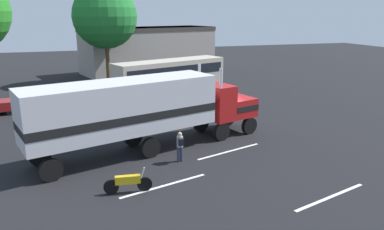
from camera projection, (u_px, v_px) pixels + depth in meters
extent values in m
plane|color=black|center=(219.00, 132.00, 24.50)|extent=(120.00, 120.00, 0.00)
cube|color=silver|center=(229.00, 151.00, 21.06)|extent=(4.26, 1.42, 0.01)
cube|color=silver|center=(164.00, 186.00, 16.88)|extent=(4.29, 1.31, 0.01)
cube|color=silver|center=(331.00, 197.00, 15.85)|extent=(4.29, 1.31, 0.01)
cube|color=#B21919|center=(235.00, 106.00, 24.43)|extent=(2.43, 2.90, 1.20)
cube|color=#B21919|center=(216.00, 101.00, 23.43)|extent=(2.05, 2.79, 2.20)
cube|color=silver|center=(246.00, 104.00, 24.94)|extent=(0.67, 2.04, 1.08)
cube|color=black|center=(235.00, 105.00, 24.42)|extent=(2.44, 2.94, 0.36)
cylinder|color=silver|center=(199.00, 90.00, 23.85)|extent=(0.18, 0.18, 3.40)
cylinder|color=silver|center=(220.00, 96.00, 22.10)|extent=(0.18, 0.18, 3.40)
cube|color=silver|center=(123.00, 107.00, 19.83)|extent=(10.81, 5.44, 2.80)
cube|color=black|center=(123.00, 114.00, 19.95)|extent=(10.82, 5.48, 0.44)
cylinder|color=silver|center=(209.00, 115.00, 25.03)|extent=(1.43, 0.98, 0.64)
cylinder|color=black|center=(228.00, 118.00, 25.78)|extent=(1.14, 0.60, 1.10)
cylinder|color=black|center=(249.00, 126.00, 24.03)|extent=(1.14, 0.60, 1.10)
cylinder|color=black|center=(201.00, 123.00, 24.53)|extent=(1.14, 0.60, 1.10)
cylinder|color=black|center=(222.00, 132.00, 22.78)|extent=(1.14, 0.60, 1.10)
cylinder|color=black|center=(133.00, 137.00, 21.84)|extent=(1.14, 0.60, 1.10)
cylinder|color=black|center=(150.00, 148.00, 20.09)|extent=(1.14, 0.60, 1.10)
cylinder|color=black|center=(40.00, 156.00, 18.99)|extent=(1.14, 0.60, 1.10)
cylinder|color=black|center=(51.00, 170.00, 17.24)|extent=(1.14, 0.60, 1.10)
cylinder|color=#2D3347|center=(179.00, 154.00, 19.55)|extent=(0.18, 0.18, 0.82)
cylinder|color=#2D3347|center=(181.00, 154.00, 19.60)|extent=(0.18, 0.18, 0.82)
cylinder|color=gray|center=(180.00, 142.00, 19.39)|extent=(0.34, 0.34, 0.58)
sphere|color=tan|center=(180.00, 134.00, 19.28)|extent=(0.23, 0.23, 0.23)
cube|color=black|center=(181.00, 142.00, 19.20)|extent=(0.27, 0.17, 0.36)
cube|color=#BFB29E|center=(170.00, 76.00, 34.57)|extent=(11.22, 6.09, 2.90)
cube|color=black|center=(170.00, 69.00, 34.41)|extent=(10.61, 5.90, 0.90)
cylinder|color=black|center=(197.00, 84.00, 38.23)|extent=(1.04, 0.60, 1.00)
cylinder|color=black|center=(211.00, 88.00, 36.51)|extent=(1.04, 0.60, 1.00)
cylinder|color=black|center=(130.00, 94.00, 33.64)|extent=(1.04, 0.60, 1.00)
cylinder|color=black|center=(143.00, 98.00, 31.92)|extent=(1.04, 0.60, 1.00)
cylinder|color=black|center=(10.00, 107.00, 29.83)|extent=(0.67, 0.31, 0.64)
cylinder|color=black|center=(10.00, 111.00, 28.49)|extent=(0.67, 0.31, 0.64)
cylinder|color=black|center=(145.00, 184.00, 16.32)|extent=(0.67, 0.18, 0.66)
cylinder|color=black|center=(111.00, 187.00, 16.05)|extent=(0.67, 0.18, 0.66)
cube|color=gold|center=(128.00, 180.00, 16.11)|extent=(1.12, 0.37, 0.36)
cylinder|color=silver|center=(142.00, 175.00, 16.18)|extent=(0.29, 0.10, 0.69)
cylinder|color=brown|center=(108.00, 61.00, 41.58)|extent=(0.44, 0.44, 4.80)
sphere|color=#1F722C|center=(105.00, 16.00, 40.28)|extent=(7.02, 7.02, 7.02)
cube|color=#9E938C|center=(149.00, 49.00, 49.32)|extent=(18.43, 10.66, 5.80)
cube|color=#3F3833|center=(149.00, 29.00, 48.62)|extent=(18.55, 10.78, 0.50)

